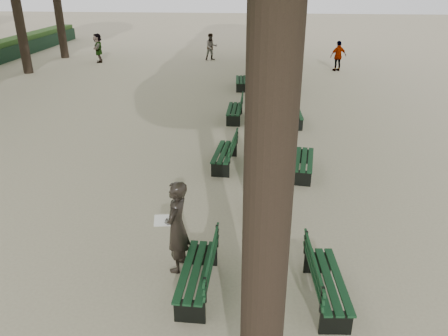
{
  "coord_description": "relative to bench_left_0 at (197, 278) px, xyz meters",
  "views": [
    {
      "loc": [
        1.4,
        -6.02,
        5.26
      ],
      "look_at": [
        0.6,
        3.0,
        1.2
      ],
      "focal_mm": 35.0,
      "sensor_mm": 36.0,
      "label": 1
    }
  ],
  "objects": [
    {
      "name": "ground",
      "position": [
        -0.37,
        -0.21,
        -0.27
      ],
      "size": [
        120.0,
        120.0,
        0.0
      ],
      "primitive_type": "plane",
      "color": "tan",
      "rests_on": "ground"
    },
    {
      "name": "bench_left_0",
      "position": [
        0.0,
        0.0,
        0.0
      ],
      "size": [
        0.61,
        1.81,
        0.92
      ],
      "color": "black",
      "rests_on": "ground"
    },
    {
      "name": "bench_left_1",
      "position": [
        -0.0,
        5.62,
        0.0
      ],
      "size": [
        0.7,
        1.84,
        0.92
      ],
      "color": "black",
      "rests_on": "ground"
    },
    {
      "name": "bench_left_2",
      "position": [
        0.0,
        10.08,
        0.0
      ],
      "size": [
        0.58,
        1.8,
        0.92
      ],
      "color": "black",
      "rests_on": "ground"
    },
    {
      "name": "bench_left_3",
      "position": [
        -0.0,
        15.18,
        0.0
      ],
      "size": [
        0.68,
        1.83,
        0.92
      ],
      "color": "black",
      "rests_on": "ground"
    },
    {
      "name": "bench_right_0",
      "position": [
        2.27,
        -0.05,
        0.0
      ],
      "size": [
        0.7,
        1.84,
        0.92
      ],
      "color": "black",
      "rests_on": "ground"
    },
    {
      "name": "bench_right_1",
      "position": [
        2.27,
        5.25,
        0.0
      ],
      "size": [
        0.78,
        1.85,
        0.92
      ],
      "color": "black",
      "rests_on": "ground"
    },
    {
      "name": "bench_right_2",
      "position": [
        2.27,
        9.8,
        0.0
      ],
      "size": [
        0.64,
        1.82,
        0.92
      ],
      "color": "black",
      "rests_on": "ground"
    },
    {
      "name": "bench_right_3",
      "position": [
        2.27,
        15.06,
        0.0
      ],
      "size": [
        0.62,
        1.82,
        0.92
      ],
      "color": "black",
      "rests_on": "ground"
    },
    {
      "name": "man_with_map",
      "position": [
        -0.46,
        0.65,
        0.65
      ],
      "size": [
        0.68,
        0.79,
        1.85
      ],
      "color": "black",
      "rests_on": "ground"
    },
    {
      "name": "pedestrian_c",
      "position": [
        5.37,
        19.96,
        0.58
      ],
      "size": [
        1.06,
        0.68,
        1.71
      ],
      "primitive_type": "imported",
      "rotation": [
        0.0,
        0.0,
        3.5
      ],
      "color": "#262628",
      "rests_on": "ground"
    },
    {
      "name": "pedestrian_a",
      "position": [
        -2.37,
        22.8,
        0.57
      ],
      "size": [
        0.89,
        0.62,
        1.69
      ],
      "primitive_type": "imported",
      "rotation": [
        0.0,
        0.0,
        0.38
      ],
      "color": "#262628",
      "rests_on": "ground"
    },
    {
      "name": "pedestrian_e",
      "position": [
        -9.46,
        21.39,
        0.62
      ],
      "size": [
        0.85,
        1.69,
        1.79
      ],
      "primitive_type": "imported",
      "rotation": [
        0.0,
        0.0,
        5.02
      ],
      "color": "#262628",
      "rests_on": "ground"
    }
  ]
}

